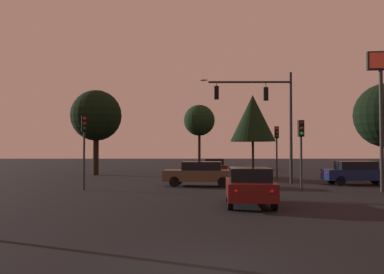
{
  "coord_description": "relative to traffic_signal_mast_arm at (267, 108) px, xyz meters",
  "views": [
    {
      "loc": [
        -0.27,
        -7.94,
        2.2
      ],
      "look_at": [
        -0.37,
        20.81,
        3.13
      ],
      "focal_mm": 39.59,
      "sensor_mm": 36.0,
      "label": 1
    }
  ],
  "objects": [
    {
      "name": "traffic_light_corner_left",
      "position": [
        1.36,
        3.23,
        -2.23
      ],
      "size": [
        0.31,
        0.35,
        4.02
      ],
      "color": "#232326",
      "rests_on": "ground"
    },
    {
      "name": "traffic_light_corner_right",
      "position": [
        -11.07,
        -4.54,
        -2.12
      ],
      "size": [
        0.36,
        0.38,
        4.17
      ],
      "color": "#232326",
      "rests_on": "ground"
    },
    {
      "name": "car_crossing_left",
      "position": [
        -4.47,
        -2.06,
        -4.29
      ],
      "size": [
        4.63,
        2.28,
        1.52
      ],
      "color": "#473828",
      "rests_on": "ground"
    },
    {
      "name": "tree_left_far",
      "position": [
        2.24,
        21.75,
        0.98
      ],
      "size": [
        5.36,
        5.36,
        8.84
      ],
      "color": "black",
      "rests_on": "ground"
    },
    {
      "name": "car_far_lane",
      "position": [
        -3.16,
        8.28,
        -4.29
      ],
      "size": [
        2.15,
        4.52,
        1.52
      ],
      "color": "#4C0F0F",
      "rests_on": "ground"
    },
    {
      "name": "traffic_light_median",
      "position": [
        0.97,
        -5.35,
        -2.33
      ],
      "size": [
        0.33,
        0.37,
        3.87
      ],
      "color": "#232326",
      "rests_on": "ground"
    },
    {
      "name": "traffic_signal_mast_arm",
      "position": [
        0.0,
        0.0,
        0.0
      ],
      "size": [
        6.23,
        0.37,
        7.49
      ],
      "color": "#232326",
      "rests_on": "ground"
    },
    {
      "name": "car_crossing_right",
      "position": [
        5.66,
        -1.17,
        -4.29
      ],
      "size": [
        4.41,
        1.76,
        1.52
      ],
      "color": "#0F1947",
      "rests_on": "ground"
    },
    {
      "name": "tree_center_horizon",
      "position": [
        -4.17,
        18.67,
        0.47
      ],
      "size": [
        3.46,
        3.46,
        7.32
      ],
      "color": "black",
      "rests_on": "ground"
    },
    {
      "name": "store_sign_illuminated",
      "position": [
        5.14,
        -5.86,
        0.39
      ],
      "size": [
        1.42,
        0.38,
        7.53
      ],
      "color": "#232326",
      "rests_on": "ground"
    },
    {
      "name": "car_nearside_lane",
      "position": [
        -2.67,
        -11.34,
        -4.29
      ],
      "size": [
        2.06,
        4.32,
        1.52
      ],
      "color": "#4C0F0F",
      "rests_on": "ground"
    },
    {
      "name": "tree_behind_sign",
      "position": [
        -13.67,
        9.81,
        0.27
      ],
      "size": [
        4.59,
        4.59,
        7.69
      ],
      "color": "black",
      "rests_on": "ground"
    },
    {
      "name": "ground_plane",
      "position": [
        -4.71,
        4.06,
        -5.09
      ],
      "size": [
        168.0,
        168.0,
        0.0
      ],
      "primitive_type": "plane",
      "color": "black",
      "rests_on": "ground"
    }
  ]
}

